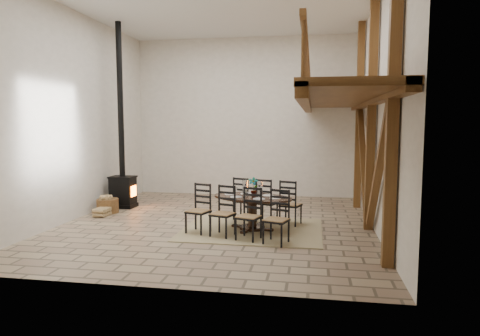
% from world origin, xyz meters
% --- Properties ---
extents(ground, '(8.00, 8.00, 0.00)m').
position_xyz_m(ground, '(0.00, 0.00, 0.00)').
color(ground, '#9E8869').
rests_on(ground, ground).
extents(room_shell, '(7.02, 8.02, 5.01)m').
position_xyz_m(room_shell, '(1.19, 0.00, 3.01)').
color(room_shell, white).
rests_on(room_shell, ground).
extents(rug, '(3.00, 2.50, 0.02)m').
position_xyz_m(rug, '(0.88, -0.49, 0.01)').
color(rug, tan).
rests_on(rug, ground).
extents(dining_table, '(2.42, 2.47, 1.15)m').
position_xyz_m(dining_table, '(0.85, -0.57, 0.38)').
color(dining_table, black).
rests_on(dining_table, ground).
extents(wood_stove, '(0.69, 0.54, 5.00)m').
position_xyz_m(wood_stove, '(-2.99, 1.39, 1.12)').
color(wood_stove, black).
rests_on(wood_stove, ground).
extents(log_basket, '(0.56, 0.56, 0.46)m').
position_xyz_m(log_basket, '(-3.07, 0.64, 0.20)').
color(log_basket, brown).
rests_on(log_basket, ground).
extents(log_stack, '(0.33, 0.44, 0.21)m').
position_xyz_m(log_stack, '(-3.01, 0.22, 0.10)').
color(log_stack, tan).
rests_on(log_stack, ground).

